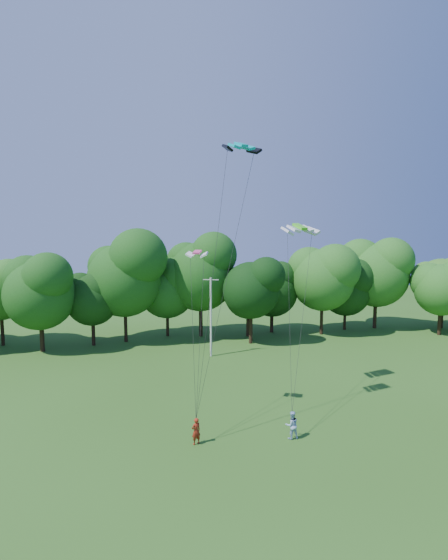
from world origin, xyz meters
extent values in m
plane|color=#2C5417|center=(0.00, 0.00, 0.00)|extent=(160.00, 160.00, 0.00)
cylinder|color=silver|center=(1.38, 28.74, 4.34)|extent=(0.22, 0.22, 8.69)
cube|color=silver|center=(1.38, 28.74, 8.47)|extent=(1.68, 0.59, 0.08)
imported|color=maroon|center=(-2.42, 9.42, 0.88)|extent=(0.76, 0.65, 1.76)
imported|color=#A5C1E5|center=(3.95, 9.07, 0.94)|extent=(0.96, 0.77, 1.88)
cube|color=#05ADAF|center=(1.07, 12.15, 19.56)|extent=(2.80, 1.86, 0.50)
cube|color=#4CD51F|center=(7.08, 16.96, 14.10)|extent=(3.34, 2.19, 0.60)
cube|color=#F14288|center=(-1.81, 13.41, 12.28)|extent=(1.71, 1.28, 0.28)
cylinder|color=#321F13|center=(6.94, 33.28, 1.89)|extent=(0.42, 0.42, 3.79)
ellipsoid|color=black|center=(6.94, 33.28, 6.89)|extent=(7.58, 7.58, 8.27)
cylinder|color=#331F14|center=(34.61, 36.12, 1.95)|extent=(0.47, 0.47, 3.89)
ellipsoid|color=#2E5F1D|center=(34.61, 36.12, 7.08)|extent=(7.78, 7.78, 8.49)
camera|label=1|loc=(-5.30, -17.42, 13.94)|focal=28.00mm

